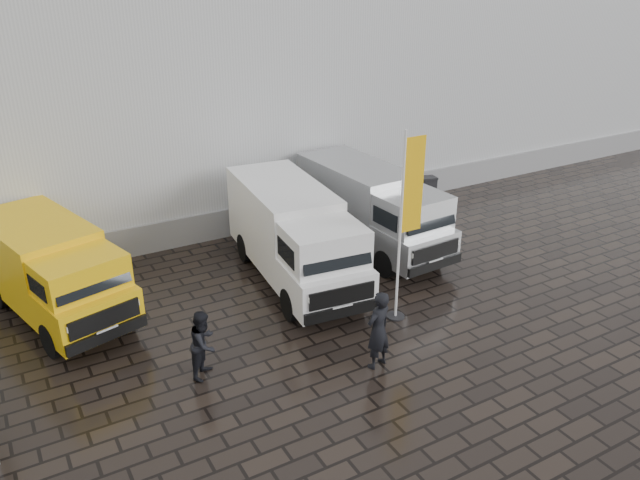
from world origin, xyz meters
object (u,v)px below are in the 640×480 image
at_px(van_white, 295,238).
at_px(person_front, 378,330).
at_px(wheelie_bin, 428,189).
at_px(person_tent, 204,344).
at_px(van_yellow, 54,274).
at_px(van_silver, 372,210).
at_px(flagpole, 407,217).

bearing_deg(van_white, person_front, -88.28).
distance_m(wheelie_bin, person_tent, 13.57).
relative_size(van_yellow, wheelie_bin, 5.52).
distance_m(van_white, wheelie_bin, 8.63).
relative_size(van_white, person_front, 3.26).
xyz_separation_m(van_white, person_front, (-0.34, -4.84, -0.40)).
bearing_deg(van_silver, van_white, -168.31).
relative_size(van_silver, person_tent, 3.73).
bearing_deg(person_tent, person_front, -70.59).
bearing_deg(van_white, van_yellow, 174.29).
bearing_deg(flagpole, van_white, 115.53).
bearing_deg(van_yellow, flagpole, -44.70).
height_order(wheelie_bin, person_front, person_front).
bearing_deg(van_white, person_tent, -135.88).
height_order(flagpole, wheelie_bin, flagpole).
relative_size(wheelie_bin, person_front, 0.50).
xyz_separation_m(flagpole, wheelie_bin, (6.28, 6.76, -2.39)).
bearing_deg(van_silver, person_tent, -154.21).
height_order(van_white, flagpole, flagpole).
xyz_separation_m(van_white, flagpole, (1.55, -3.24, 1.50)).
xyz_separation_m(van_yellow, flagpole, (8.04, -4.56, 1.63)).
bearing_deg(person_front, van_silver, -137.84).
distance_m(van_silver, flagpole, 4.74).
distance_m(van_white, person_tent, 5.11).
height_order(van_yellow, van_silver, van_silver).
height_order(person_front, person_tent, person_front).
distance_m(van_yellow, person_tent, 5.14).
relative_size(van_yellow, van_silver, 0.88).
bearing_deg(person_front, person_tent, -40.08).
distance_m(van_white, van_silver, 3.43).
bearing_deg(wheelie_bin, van_silver, -134.80).
height_order(van_white, wheelie_bin, van_white).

